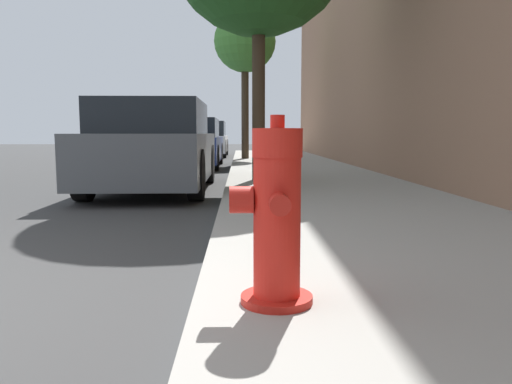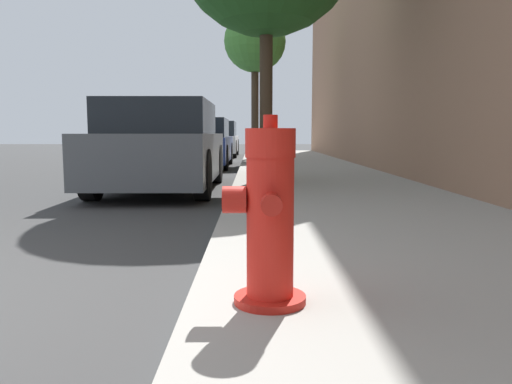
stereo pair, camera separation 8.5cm
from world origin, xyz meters
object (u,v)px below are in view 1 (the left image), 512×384
at_px(fire_hydrant, 276,219).
at_px(parked_car_near, 155,148).
at_px(parked_car_mid, 189,144).
at_px(street_tree_far, 245,42).
at_px(parked_car_far, 205,140).

xyz_separation_m(fire_hydrant, parked_car_near, (-1.51, 5.74, 0.15)).
bearing_deg(parked_car_mid, street_tree_far, 46.96).
height_order(parked_car_near, parked_car_mid, parked_car_near).
xyz_separation_m(parked_car_mid, parked_car_far, (-0.02, 6.27, 0.03)).
height_order(parked_car_near, street_tree_far, street_tree_far).
xyz_separation_m(parked_car_mid, street_tree_far, (1.52, 1.63, 2.93)).
relative_size(parked_car_mid, street_tree_far, 0.96).
relative_size(parked_car_near, parked_car_far, 0.98).
bearing_deg(fire_hydrant, street_tree_far, 90.09).
height_order(fire_hydrant, parked_car_mid, parked_car_mid).
distance_m(fire_hydrant, parked_car_far, 17.62).
distance_m(fire_hydrant, parked_car_mid, 11.38).
bearing_deg(parked_car_far, parked_car_mid, -89.83).
relative_size(fire_hydrant, parked_car_far, 0.21).
bearing_deg(parked_car_near, street_tree_far, 78.25).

